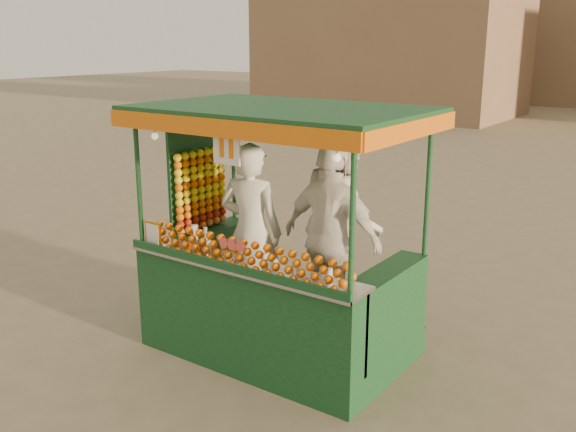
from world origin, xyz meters
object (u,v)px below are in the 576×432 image
Objects in this scene: juice_cart at (268,277)px; vendor_right at (332,238)px; vendor_middle at (343,219)px; vendor_left at (251,232)px.

juice_cart is 0.72m from vendor_right.
vendor_right is (0.52, 0.28, 0.40)m from juice_cart.
vendor_middle is at bearing -69.14° from vendor_right.
vendor_middle reaches higher than vendor_left.
vendor_middle is at bearing 58.59° from juice_cart.
vendor_right reaches higher than vendor_left.
juice_cart is at bearing 33.00° from vendor_right.
vendor_middle reaches higher than vendor_right.
vendor_left is at bearing 92.97° from vendor_middle.
vendor_middle is 0.41m from vendor_right.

